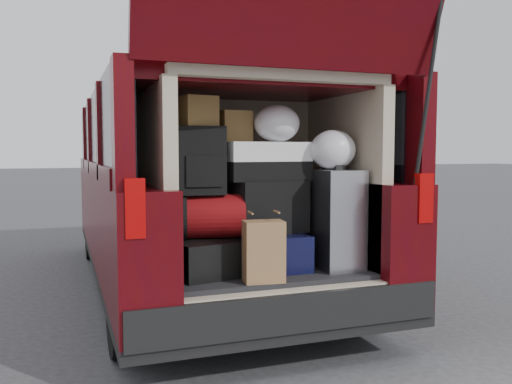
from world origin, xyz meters
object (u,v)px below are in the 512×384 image
black_hardshell (200,255)px  backpack (201,161)px  twotone_duffel (265,161)px  silver_roller (333,218)px  kraft_bag (264,251)px  red_duffel (210,216)px  navy_hardshell (267,250)px  black_soft_case (268,207)px

black_hardshell → backpack: bearing=-90.9°
backpack → twotone_duffel: (0.44, 0.06, -0.01)m
silver_roller → kraft_bag: size_ratio=1.79×
black_hardshell → backpack: backpack is taller
red_duffel → silver_roller: bearing=3.8°
black_hardshell → silver_roller: bearing=-19.6°
navy_hardshell → black_soft_case: 0.28m
navy_hardshell → kraft_bag: kraft_bag is taller
silver_roller → twotone_duffel: (-0.41, 0.16, 0.37)m
kraft_bag → red_duffel: red_duffel is taller
red_duffel → black_hardshell: bearing=172.3°
navy_hardshell → black_soft_case: size_ratio=1.12×
kraft_bag → black_soft_case: size_ratio=0.76×
navy_hardshell → twotone_duffel: twotone_duffel is taller
black_hardshell → silver_roller: silver_roller is taller
backpack → navy_hardshell: bearing=8.4°
black_soft_case → backpack: size_ratio=1.13×
navy_hardshell → silver_roller: size_ratio=0.83×
kraft_bag → twotone_duffel: twotone_duffel is taller
navy_hardshell → black_soft_case: (0.01, 0.01, 0.28)m
black_soft_case → black_hardshell: bearing=173.0°
navy_hardshell → kraft_bag: 0.39m
black_hardshell → twotone_duffel: 0.73m
kraft_bag → black_soft_case: 0.45m
red_duffel → twotone_duffel: twotone_duffel is taller
red_duffel → black_soft_case: size_ratio=0.90×
navy_hardshell → backpack: backpack is taller
silver_roller → backpack: backpack is taller
black_soft_case → backpack: 0.54m
navy_hardshell → black_hardshell: bearing=-179.8°
red_duffel → backpack: backpack is taller
black_hardshell → black_soft_case: (0.45, 0.01, 0.29)m
kraft_bag → black_soft_case: black_soft_case is taller
black_hardshell → black_soft_case: 0.54m
kraft_bag → backpack: bearing=138.0°
black_hardshell → red_duffel: 0.25m
kraft_bag → black_soft_case: bearing=72.3°
black_hardshell → navy_hardshell: 0.44m
navy_hardshell → twotone_duffel: 0.57m
silver_roller → black_hardshell: bearing=171.3°
black_hardshell → backpack: size_ratio=1.32×
twotone_duffel → red_duffel: bearing=-176.7°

